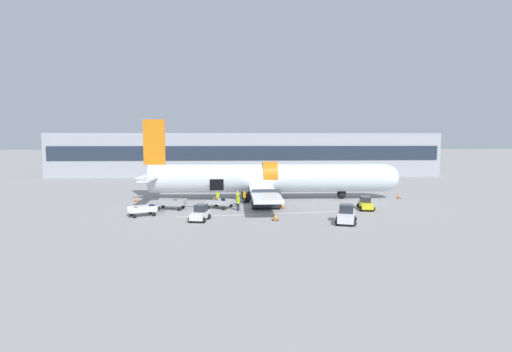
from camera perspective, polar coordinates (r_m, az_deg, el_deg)
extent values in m
plane|color=gray|center=(46.91, -0.08, -4.21)|extent=(500.00, 500.00, 0.00)
cube|color=silver|center=(41.84, 3.18, -5.38)|extent=(20.74, 2.92, 0.01)
cube|color=#9EA3AD|center=(85.61, -1.45, 3.10)|extent=(80.48, 9.91, 8.93)
cube|color=#232D3D|center=(80.58, -1.35, 3.29)|extent=(78.87, 0.16, 2.86)
cylinder|color=silver|center=(51.39, 1.94, -0.30)|extent=(30.53, 3.60, 3.60)
sphere|color=silver|center=(54.87, 18.03, -0.20)|extent=(3.42, 3.42, 3.42)
cone|color=silver|center=(52.32, -14.95, -0.37)|extent=(4.14, 3.31, 3.31)
cylinder|color=orange|center=(51.33, 1.95, 0.06)|extent=(1.83, 3.61, 3.61)
cube|color=orange|center=(51.95, -14.34, 4.72)|extent=(2.70, 0.28, 5.66)
cube|color=silver|center=(48.59, -14.98, -0.37)|extent=(1.24, 7.28, 0.20)
cube|color=silver|center=(55.70, -13.44, 0.37)|extent=(1.24, 7.28, 0.20)
cube|color=silver|center=(44.44, 1.16, -2.46)|extent=(2.95, 13.00, 0.40)
cube|color=silver|center=(58.39, 0.14, -0.60)|extent=(2.95, 13.00, 0.40)
cylinder|color=#333842|center=(44.32, 1.44, -3.29)|extent=(3.19, 2.20, 2.20)
cylinder|color=#333842|center=(58.69, 0.33, -1.17)|extent=(3.19, 2.20, 2.20)
cube|color=black|center=(49.54, -5.64, -1.26)|extent=(1.70, 0.12, 1.40)
cylinder|color=#56565B|center=(53.23, 12.14, -1.87)|extent=(0.22, 0.22, 1.24)
sphere|color=black|center=(53.31, 12.13, -2.53)|extent=(1.20, 1.20, 1.20)
cylinder|color=#56565B|center=(48.91, -1.37, -2.38)|extent=(0.22, 0.22, 1.24)
sphere|color=black|center=(49.00, -1.37, -3.09)|extent=(1.20, 1.20, 1.20)
cylinder|color=#56565B|center=(53.87, -1.53, -1.66)|extent=(0.22, 0.22, 1.24)
sphere|color=black|center=(53.95, -1.53, -2.32)|extent=(1.20, 1.20, 1.20)
cube|color=silver|center=(38.40, -8.06, -5.59)|extent=(1.78, 2.79, 0.59)
cube|color=#232833|center=(38.72, -7.88, -4.54)|extent=(1.30, 1.36, 0.68)
cube|color=black|center=(39.69, -7.49, -5.40)|extent=(1.15, 0.36, 0.30)
sphere|color=black|center=(39.11, -6.83, -5.75)|extent=(0.56, 0.56, 0.56)
sphere|color=black|center=(39.45, -8.53, -5.68)|extent=(0.56, 0.56, 0.56)
sphere|color=black|center=(37.46, -7.56, -6.25)|extent=(0.56, 0.56, 0.56)
sphere|color=black|center=(37.82, -9.33, -6.17)|extent=(0.56, 0.56, 0.56)
cube|color=yellow|center=(45.66, 15.41, -4.03)|extent=(1.77, 3.26, 0.53)
cube|color=#232833|center=(46.10, 15.34, -3.21)|extent=(1.28, 1.56, 0.63)
cube|color=black|center=(47.24, 15.14, -3.84)|extent=(1.11, 0.32, 0.26)
sphere|color=black|center=(46.81, 15.94, -4.09)|extent=(0.56, 0.56, 0.56)
sphere|color=black|center=(46.64, 14.51, -4.09)|extent=(0.56, 0.56, 0.56)
sphere|color=black|center=(44.76, 16.34, -4.53)|extent=(0.56, 0.56, 0.56)
sphere|color=black|center=(44.59, 14.85, -4.53)|extent=(0.56, 0.56, 0.56)
cube|color=silver|center=(37.73, 12.74, -5.78)|extent=(2.28, 3.26, 0.70)
cube|color=#232833|center=(38.11, 12.80, -4.55)|extent=(1.58, 1.65, 0.77)
cube|color=black|center=(39.26, 12.82, -5.56)|extent=(1.27, 0.51, 0.35)
sphere|color=black|center=(38.76, 13.81, -5.97)|extent=(0.56, 0.56, 0.56)
sphere|color=black|center=(38.80, 11.77, -5.92)|extent=(0.56, 0.56, 0.56)
sphere|color=black|center=(36.79, 13.75, -6.57)|extent=(0.56, 0.56, 0.56)
sphere|color=black|center=(36.83, 11.60, -6.52)|extent=(0.56, 0.56, 0.56)
cube|color=#B7BABF|center=(45.07, -5.18, -3.91)|extent=(3.26, 2.83, 0.05)
cube|color=#B7BABF|center=(44.38, -3.67, -3.73)|extent=(0.87, 1.57, 0.42)
cube|color=#B7BABF|center=(44.31, -5.73, -3.76)|extent=(2.43, 1.32, 0.42)
cube|color=#B7BABF|center=(45.75, -4.66, -3.47)|extent=(2.43, 1.32, 0.42)
cube|color=#333338|center=(44.23, -3.11, -4.38)|extent=(0.83, 0.49, 0.06)
sphere|color=black|center=(43.91, -4.65, -4.62)|extent=(0.40, 0.40, 0.40)
sphere|color=black|center=(45.41, -3.57, -4.28)|extent=(0.40, 0.40, 0.40)
sphere|color=black|center=(44.88, -6.81, -4.42)|extent=(0.40, 0.40, 0.40)
sphere|color=black|center=(46.35, -5.68, -4.10)|extent=(0.40, 0.40, 0.40)
cube|color=#1E2347|center=(44.70, -5.40, -3.77)|extent=(0.57, 0.40, 0.28)
cube|color=black|center=(44.58, -4.71, -3.59)|extent=(0.48, 0.47, 0.59)
cube|color=olive|center=(45.28, -6.36, -3.63)|extent=(0.47, 0.46, 0.32)
cube|color=olive|center=(45.21, -5.74, -3.49)|extent=(0.50, 0.45, 0.56)
cube|color=#999BA0|center=(45.17, -12.06, -3.95)|extent=(3.48, 2.05, 0.05)
cube|color=#999BA0|center=(44.69, -10.08, -3.64)|extent=(0.28, 1.62, 0.52)
cube|color=#999BA0|center=(44.39, -12.36, -3.75)|extent=(3.21, 0.49, 0.52)
cube|color=#999BA0|center=(45.87, -11.79, -3.44)|extent=(3.21, 0.49, 0.52)
cube|color=#333338|center=(44.66, -9.47, -4.33)|extent=(0.90, 0.20, 0.06)
sphere|color=black|center=(44.15, -10.91, -4.65)|extent=(0.40, 0.40, 0.40)
sphere|color=black|center=(45.69, -10.37, -4.30)|extent=(0.40, 0.40, 0.40)
sphere|color=black|center=(44.82, -13.77, -4.55)|extent=(0.40, 0.40, 0.40)
sphere|color=black|center=(46.34, -13.14, -4.22)|extent=(0.40, 0.40, 0.40)
cube|color=#4C1E1E|center=(44.83, -11.44, -3.65)|extent=(0.43, 0.35, 0.50)
cube|color=#14472D|center=(45.30, -13.12, -3.67)|extent=(0.56, 0.36, 0.38)
cube|color=olive|center=(44.95, -11.88, -3.74)|extent=(0.49, 0.18, 0.34)
cube|color=silver|center=(42.03, -15.91, -4.88)|extent=(3.06, 2.47, 0.05)
cube|color=silver|center=(42.33, -14.16, -4.37)|extent=(0.68, 1.23, 0.52)
cube|color=silver|center=(41.36, -15.69, -4.63)|extent=(2.42, 1.29, 0.52)
cube|color=silver|center=(42.60, -16.14, -4.36)|extent=(2.42, 1.29, 0.52)
cube|color=#333338|center=(42.55, -13.52, -4.97)|extent=(0.84, 0.49, 0.06)
sphere|color=black|center=(41.68, -14.38, -5.31)|extent=(0.40, 0.40, 0.40)
sphere|color=black|center=(42.96, -14.89, -5.00)|extent=(0.40, 0.40, 0.40)
sphere|color=black|center=(41.20, -16.96, -5.50)|extent=(0.40, 0.40, 0.40)
sphere|color=black|center=(42.50, -17.39, -5.18)|extent=(0.40, 0.40, 0.40)
cube|color=#14472D|center=(42.25, -15.79, -4.56)|extent=(0.42, 0.32, 0.34)
cube|color=#721951|center=(41.84, -16.77, -4.58)|extent=(0.40, 0.38, 0.47)
cube|color=#1E2347|center=(42.41, -14.68, -4.32)|extent=(0.56, 0.39, 0.58)
cylinder|color=black|center=(47.83, -5.49, -3.57)|extent=(0.38, 0.38, 0.80)
cylinder|color=#B7E019|center=(47.72, -5.50, -2.72)|extent=(0.49, 0.49, 0.63)
sphere|color=#9E7556|center=(47.67, -5.51, -2.22)|extent=(0.22, 0.22, 0.22)
cylinder|color=#B7E019|center=(47.93, -5.38, -2.77)|extent=(0.16, 0.16, 0.58)
cylinder|color=#B7E019|center=(47.53, -5.62, -2.84)|extent=(0.16, 0.16, 0.58)
cylinder|color=#1E2338|center=(46.89, -2.66, -3.71)|extent=(0.36, 0.36, 0.83)
cylinder|color=#CCE523|center=(46.78, -2.67, -2.81)|extent=(0.46, 0.46, 0.65)
sphere|color=tan|center=(46.72, -2.67, -2.27)|extent=(0.23, 0.23, 0.23)
cylinder|color=#CCE523|center=(46.56, -2.73, -2.93)|extent=(0.15, 0.15, 0.60)
cylinder|color=#CCE523|center=(47.01, -2.61, -2.85)|extent=(0.15, 0.15, 0.60)
cylinder|color=#1E2338|center=(48.01, -1.70, -3.53)|extent=(0.36, 0.36, 0.76)
cylinder|color=orange|center=(47.91, -1.70, -2.73)|extent=(0.46, 0.46, 0.60)
sphere|color=tan|center=(47.86, -1.70, -2.25)|extent=(0.21, 0.21, 0.21)
cylinder|color=orange|center=(47.73, -1.60, -2.84)|extent=(0.15, 0.15, 0.55)
cylinder|color=orange|center=(48.11, -1.80, -2.78)|extent=(0.15, 0.15, 0.55)
cylinder|color=#1E2338|center=(43.52, -2.57, -4.42)|extent=(0.35, 0.35, 0.81)
cylinder|color=#B7E019|center=(43.40, -2.58, -3.47)|extent=(0.45, 0.45, 0.64)
sphere|color=#9E7556|center=(43.33, -2.58, -2.91)|extent=(0.23, 0.23, 0.23)
cylinder|color=#B7E019|center=(43.63, -2.64, -3.52)|extent=(0.14, 0.14, 0.59)
cylinder|color=#B7E019|center=(43.19, -2.51, -3.61)|extent=(0.14, 0.14, 0.59)
cube|color=black|center=(55.65, 19.73, -3.00)|extent=(0.53, 0.53, 0.03)
cone|color=orange|center=(55.60, 19.74, -2.68)|extent=(0.39, 0.39, 0.67)
cylinder|color=white|center=(55.60, 19.74, -2.65)|extent=(0.23, 0.23, 0.08)
cube|color=black|center=(38.48, 2.78, -6.31)|extent=(0.61, 0.61, 0.03)
cone|color=orange|center=(38.42, 2.78, -5.81)|extent=(0.45, 0.45, 0.70)
cylinder|color=white|center=(38.41, 2.78, -5.76)|extent=(0.26, 0.26, 0.08)
cube|color=black|center=(45.07, 3.78, -4.60)|extent=(0.47, 0.47, 0.03)
cone|color=orange|center=(45.02, 3.78, -4.19)|extent=(0.35, 0.35, 0.68)
cylinder|color=white|center=(45.01, 3.78, -4.15)|extent=(0.20, 0.20, 0.08)
cube|color=black|center=(52.16, -16.59, -3.45)|extent=(0.63, 0.63, 0.03)
cone|color=orange|center=(52.12, -16.60, -3.15)|extent=(0.46, 0.46, 0.59)
cylinder|color=white|center=(52.11, -16.60, -3.11)|extent=(0.27, 0.27, 0.07)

